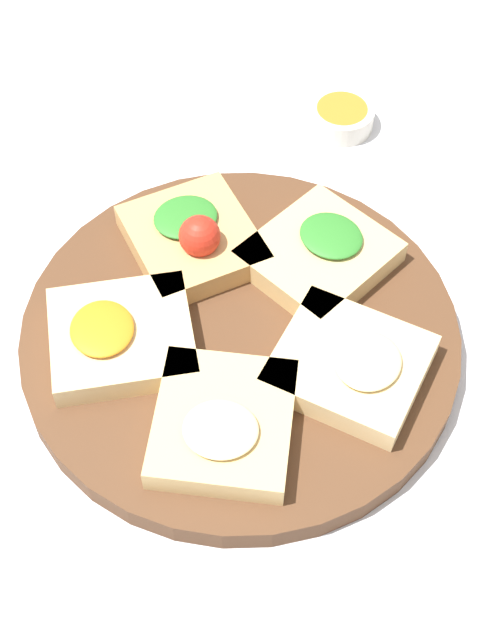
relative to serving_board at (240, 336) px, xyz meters
name	(u,v)px	position (x,y,z in m)	size (l,w,h in m)	color
ground_plane	(240,344)	(0.00, 0.00, -0.01)	(3.00, 3.00, 0.00)	silver
serving_board	(240,336)	(0.00, 0.00, 0.00)	(0.40, 0.40, 0.02)	#51331E
focaccia_slice_0	(120,336)	(-0.10, 0.04, 0.03)	(0.15, 0.15, 0.03)	#E5C689
focaccia_slice_1	(223,423)	(-0.06, -0.08, 0.03)	(0.16, 0.16, 0.03)	#DBB775
focaccia_slice_2	(351,365)	(0.06, -0.09, 0.03)	(0.16, 0.16, 0.03)	#E5C689
focaccia_slice_3	(320,254)	(0.10, 0.03, 0.03)	(0.15, 0.14, 0.03)	#DBB775
focaccia_slice_4	(193,237)	(0.01, 0.10, 0.03)	(0.12, 0.13, 0.06)	tan
dipping_bowl	(341,116)	(0.24, 0.20, 0.00)	(0.07, 0.07, 0.03)	silver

